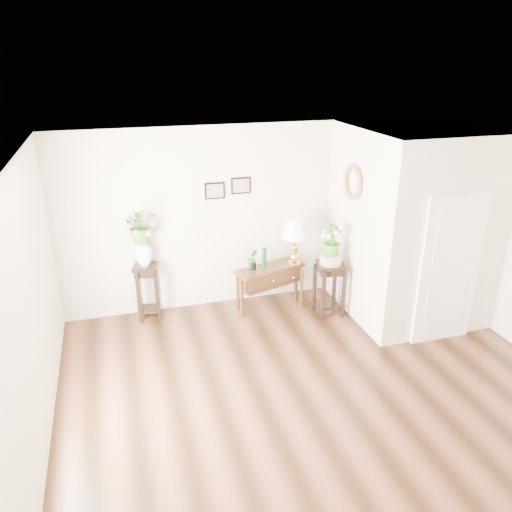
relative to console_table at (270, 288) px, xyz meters
name	(u,v)px	position (x,y,z in m)	size (l,w,h in m)	color
floor	(323,399)	(-0.08, -2.29, -0.36)	(6.00, 5.50, 0.02)	#562E1F
ceiling	(338,160)	(-0.08, -2.29, 2.44)	(6.00, 5.50, 0.02)	white
wall_back	(257,216)	(-0.08, 0.46, 1.04)	(6.00, 0.02, 2.80)	silver
wall_left	(25,333)	(-3.08, -2.29, 1.04)	(0.02, 5.50, 2.80)	silver
partition	(410,223)	(2.02, -0.51, 1.04)	(1.80, 1.95, 2.80)	silver
door	(449,270)	(2.02, -1.51, 0.69)	(0.90, 0.05, 2.10)	white
art_print_left	(215,191)	(-0.73, 0.44, 1.49)	(0.30, 0.02, 0.25)	black
art_print_right	(241,186)	(-0.33, 0.44, 1.54)	(0.30, 0.02, 0.25)	black
wall_ornament	(352,182)	(1.08, -0.39, 1.69)	(0.51, 0.51, 0.07)	#B26E3A
console_table	(270,288)	(0.00, 0.00, 0.00)	(1.08, 0.36, 0.72)	#342111
table_lamp	(295,243)	(0.39, 0.00, 0.71)	(0.42, 0.42, 0.73)	#E3C653
green_vase	(264,257)	(-0.09, 0.00, 0.53)	(0.07, 0.07, 0.32)	#0D3715
potted_plant	(252,259)	(-0.28, 0.00, 0.52)	(0.17, 0.14, 0.31)	#327C25
plant_stand_a	(147,292)	(-1.84, 0.26, 0.07)	(0.33, 0.33, 0.86)	black
porcelain_vase	(144,251)	(-1.84, 0.26, 0.72)	(0.24, 0.24, 0.41)	silver
lily_arrangement	(141,222)	(-1.84, 0.26, 1.16)	(0.47, 0.41, 0.53)	#327C25
plant_stand_b	(329,289)	(0.82, -0.39, 0.06)	(0.39, 0.39, 0.83)	black
ceramic_bowl	(331,258)	(0.82, -0.39, 0.55)	(0.33, 0.33, 0.15)	beige
narcissus	(332,240)	(0.82, -0.39, 0.84)	(0.27, 0.27, 0.49)	#327C25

